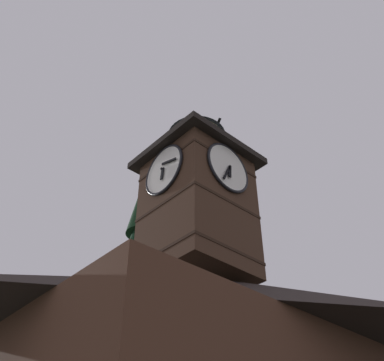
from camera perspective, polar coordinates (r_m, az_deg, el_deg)
The scene contains 3 objects.
clock_tower at distance 16.47m, azimuth 0.65°, elevation -2.12°, with size 3.71×3.71×7.40m.
flying_bird_high at distance 24.34m, azimuth 3.19°, elevation 7.07°, with size 0.36×0.61×0.13m.
flying_bird_low at distance 23.77m, azimuth 5.25°, elevation 1.17°, with size 0.25×0.70×0.13m.
Camera 1 is at (10.32, 8.27, 1.93)m, focal length 43.69 mm.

